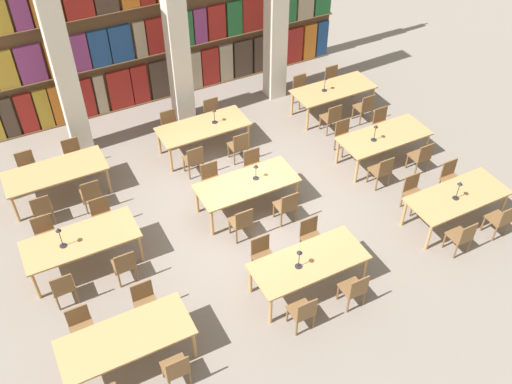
# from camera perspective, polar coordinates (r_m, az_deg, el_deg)

# --- Properties ---
(ground_plane) EXTENTS (40.00, 40.00, 0.00)m
(ground_plane) POSITION_cam_1_polar(r_m,az_deg,el_deg) (12.89, -0.50, -1.62)
(ground_plane) COLOR gray
(bookshelf_bank) EXTENTS (10.85, 0.35, 5.50)m
(bookshelf_bank) POSITION_cam_1_polar(r_m,az_deg,el_deg) (15.60, -9.93, 17.94)
(bookshelf_bank) COLOR brown
(bookshelf_bank) RESTS_ON ground_plane
(pillar_left) EXTENTS (0.49, 0.49, 6.00)m
(pillar_left) POSITION_cam_1_polar(r_m,az_deg,el_deg) (13.72, -19.36, 14.18)
(pillar_left) COLOR silver
(pillar_left) RESTS_ON ground_plane
(pillar_center) EXTENTS (0.49, 0.49, 6.00)m
(pillar_center) POSITION_cam_1_polar(r_m,az_deg,el_deg) (14.28, -8.18, 17.17)
(pillar_center) COLOR silver
(pillar_center) RESTS_ON ground_plane
(reading_table_0) EXTENTS (2.23, 0.96, 0.76)m
(reading_table_0) POSITION_cam_1_polar(r_m,az_deg,el_deg) (10.06, -12.88, -14.17)
(reading_table_0) COLOR tan
(reading_table_0) RESTS_ON ground_plane
(chair_1) EXTENTS (0.42, 0.40, 0.86)m
(chair_1) POSITION_cam_1_polar(r_m,az_deg,el_deg) (10.68, -17.05, -12.75)
(chair_1) COLOR brown
(chair_1) RESTS_ON ground_plane
(chair_2) EXTENTS (0.42, 0.40, 0.86)m
(chair_2) POSITION_cam_1_polar(r_m,az_deg,el_deg) (9.88, -7.97, -17.11)
(chair_2) COLOR brown
(chair_2) RESTS_ON ground_plane
(chair_3) EXTENTS (0.42, 0.40, 0.86)m
(chair_3) POSITION_cam_1_polar(r_m,az_deg,el_deg) (10.74, -11.01, -10.72)
(chair_3) COLOR brown
(chair_3) RESTS_ON ground_plane
(reading_table_1) EXTENTS (2.23, 0.96, 0.76)m
(reading_table_1) POSITION_cam_1_polar(r_m,az_deg,el_deg) (10.88, 5.30, -7.12)
(reading_table_1) COLOR tan
(reading_table_1) RESTS_ON ground_plane
(chair_4) EXTENTS (0.42, 0.40, 0.86)m
(chair_4) POSITION_cam_1_polar(r_m,az_deg,el_deg) (10.46, 4.72, -11.84)
(chair_4) COLOR brown
(chair_4) RESTS_ON ground_plane
(chair_5) EXTENTS (0.42, 0.40, 0.86)m
(chair_5) POSITION_cam_1_polar(r_m,az_deg,el_deg) (11.28, 0.69, -6.30)
(chair_5) COLOR brown
(chair_5) RESTS_ON ground_plane
(chair_6) EXTENTS (0.42, 0.40, 0.86)m
(chair_6) POSITION_cam_1_polar(r_m,az_deg,el_deg) (10.89, 9.81, -9.53)
(chair_6) COLOR brown
(chair_6) RESTS_ON ground_plane
(chair_7) EXTENTS (0.42, 0.40, 0.86)m
(chair_7) POSITION_cam_1_polar(r_m,az_deg,el_deg) (11.68, 5.53, -4.40)
(chair_7) COLOR brown
(chair_7) RESTS_ON ground_plane
(desk_lamp_0) EXTENTS (0.14, 0.14, 0.44)m
(desk_lamp_0) POSITION_cam_1_polar(r_m,az_deg,el_deg) (10.50, 4.35, -6.38)
(desk_lamp_0) COLOR #232328
(desk_lamp_0) RESTS_ON reading_table_1
(reading_table_2) EXTENTS (2.23, 0.96, 0.76)m
(reading_table_2) POSITION_cam_1_polar(r_m,az_deg,el_deg) (12.86, 19.50, -0.55)
(reading_table_2) COLOR tan
(reading_table_2) RESTS_ON ground_plane
(chair_8) EXTENTS (0.42, 0.40, 0.86)m
(chair_8) POSITION_cam_1_polar(r_m,az_deg,el_deg) (12.36, 19.88, -4.19)
(chair_8) COLOR brown
(chair_8) RESTS_ON ground_plane
(chair_9) EXTENTS (0.42, 0.40, 0.86)m
(chair_9) POSITION_cam_1_polar(r_m,az_deg,el_deg) (13.08, 15.45, 0.02)
(chair_9) COLOR brown
(chair_9) RESTS_ON ground_plane
(chair_10) EXTENTS (0.42, 0.40, 0.86)m
(chair_10) POSITION_cam_1_polar(r_m,az_deg,el_deg) (13.03, 23.28, -2.51)
(chair_10) COLOR brown
(chair_10) RESTS_ON ground_plane
(chair_11) EXTENTS (0.42, 0.40, 0.86)m
(chair_11) POSITION_cam_1_polar(r_m,az_deg,el_deg) (13.71, 18.88, 1.40)
(chair_11) COLOR brown
(chair_11) RESTS_ON ground_plane
(desk_lamp_1) EXTENTS (0.14, 0.14, 0.46)m
(desk_lamp_1) POSITION_cam_1_polar(r_m,az_deg,el_deg) (12.53, 19.64, 0.44)
(desk_lamp_1) COLOR #232328
(desk_lamp_1) RESTS_ON reading_table_2
(reading_table_3) EXTENTS (2.23, 0.96, 0.76)m
(reading_table_3) POSITION_cam_1_polar(r_m,az_deg,el_deg) (11.73, -17.10, -4.75)
(reading_table_3) COLOR tan
(reading_table_3) RESTS_ON ground_plane
(chair_12) EXTENTS (0.42, 0.40, 0.86)m
(chair_12) POSITION_cam_1_polar(r_m,az_deg,el_deg) (11.35, -18.73, -8.98)
(chair_12) COLOR brown
(chair_12) RESTS_ON ground_plane
(chair_13) EXTENTS (0.42, 0.40, 0.86)m
(chair_13) POSITION_cam_1_polar(r_m,az_deg,el_deg) (12.43, -20.32, -3.99)
(chair_13) COLOR brown
(chair_13) RESTS_ON ground_plane
(chair_14) EXTENTS (0.42, 0.40, 0.86)m
(chair_14) POSITION_cam_1_polar(r_m,az_deg,el_deg) (11.40, -13.00, -7.08)
(chair_14) COLOR brown
(chair_14) RESTS_ON ground_plane
(chair_15) EXTENTS (0.42, 0.40, 0.86)m
(chair_15) POSITION_cam_1_polar(r_m,az_deg,el_deg) (12.48, -15.12, -2.29)
(chair_15) COLOR brown
(chair_15) RESTS_ON ground_plane
(desk_lamp_2) EXTENTS (0.14, 0.14, 0.48)m
(desk_lamp_2) POSITION_cam_1_polar(r_m,az_deg,el_deg) (11.42, -19.06, -4.02)
(desk_lamp_2) COLOR #232328
(desk_lamp_2) RESTS_ON reading_table_3
(reading_table_4) EXTENTS (2.23, 0.96, 0.76)m
(reading_table_4) POSITION_cam_1_polar(r_m,az_deg,el_deg) (12.43, -0.91, 0.70)
(reading_table_4) COLOR tan
(reading_table_4) RESTS_ON ground_plane
(chair_16) EXTENTS (0.42, 0.40, 0.86)m
(chair_16) POSITION_cam_1_polar(r_m,az_deg,el_deg) (11.92, -1.43, -3.01)
(chair_16) COLOR brown
(chair_16) RESTS_ON ground_plane
(chair_17) EXTENTS (0.42, 0.40, 0.86)m
(chair_17) POSITION_cam_1_polar(r_m,az_deg,el_deg) (12.95, -4.45, 1.25)
(chair_17) COLOR brown
(chair_17) RESTS_ON ground_plane
(chair_18) EXTENTS (0.42, 0.40, 0.86)m
(chair_18) POSITION_cam_1_polar(r_m,az_deg,el_deg) (12.29, 3.07, -1.37)
(chair_18) COLOR brown
(chair_18) RESTS_ON ground_plane
(chair_19) EXTENTS (0.42, 0.40, 0.86)m
(chair_19) POSITION_cam_1_polar(r_m,az_deg,el_deg) (13.30, -0.21, 2.64)
(chair_19) COLOR brown
(chair_19) RESTS_ON ground_plane
(desk_lamp_3) EXTENTS (0.14, 0.14, 0.39)m
(desk_lamp_3) POSITION_cam_1_polar(r_m,az_deg,el_deg) (12.32, -0.01, 2.29)
(desk_lamp_3) COLOR #232328
(desk_lamp_3) RESTS_ON reading_table_4
(reading_table_5) EXTENTS (2.23, 0.96, 0.76)m
(reading_table_5) POSITION_cam_1_polar(r_m,az_deg,el_deg) (14.12, 12.69, 5.30)
(reading_table_5) COLOR tan
(reading_table_5) RESTS_ON ground_plane
(chair_20) EXTENTS (0.42, 0.40, 0.86)m
(chair_20) POSITION_cam_1_polar(r_m,az_deg,el_deg) (13.48, 12.45, 2.12)
(chair_20) COLOR brown
(chair_20) RESTS_ON ground_plane
(chair_21) EXTENTS (0.42, 0.40, 0.86)m
(chair_21) POSITION_cam_1_polar(r_m,az_deg,el_deg) (14.41, 8.81, 5.60)
(chair_21) COLOR brown
(chair_21) RESTS_ON ground_plane
(chair_22) EXTENTS (0.42, 0.40, 0.86)m
(chair_22) POSITION_cam_1_polar(r_m,az_deg,el_deg) (14.14, 16.18, 3.46)
(chair_22) COLOR brown
(chair_22) RESTS_ON ground_plane
(chair_23) EXTENTS (0.42, 0.40, 0.86)m
(chair_23) POSITION_cam_1_polar(r_m,az_deg,el_deg) (15.02, 12.48, 6.73)
(chair_23) COLOR brown
(chair_23) RESTS_ON ground_plane
(desk_lamp_4) EXTENTS (0.14, 0.14, 0.44)m
(desk_lamp_4) POSITION_cam_1_polar(r_m,az_deg,el_deg) (13.70, 11.85, 6.09)
(desk_lamp_4) COLOR #232328
(desk_lamp_4) RESTS_ON reading_table_5
(reading_table_6) EXTENTS (2.23, 0.96, 0.76)m
(reading_table_6) POSITION_cam_1_polar(r_m,az_deg,el_deg) (13.52, -19.42, 1.82)
(reading_table_6) COLOR tan
(reading_table_6) RESTS_ON ground_plane
(chair_24) EXTENTS (0.42, 0.40, 0.86)m
(chair_24) POSITION_cam_1_polar(r_m,az_deg,el_deg) (13.05, -20.64, -1.54)
(chair_24) COLOR brown
(chair_24) RESTS_ON ground_plane
(chair_25) EXTENTS (0.42, 0.40, 0.86)m
(chair_25) POSITION_cam_1_polar(r_m,az_deg,el_deg) (14.25, -21.86, 2.24)
(chair_25) COLOR brown
(chair_25) RESTS_ON ground_plane
(chair_26) EXTENTS (0.42, 0.40, 0.86)m
(chair_26) POSITION_cam_1_polar(r_m,az_deg,el_deg) (13.09, -16.20, -0.10)
(chair_26) COLOR brown
(chair_26) RESTS_ON ground_plane
(chair_27) EXTENTS (0.42, 0.40, 0.86)m
(chair_27) POSITION_cam_1_polar(r_m,az_deg,el_deg) (14.30, -17.79, 3.55)
(chair_27) COLOR brown
(chair_27) RESTS_ON ground_plane
(reading_table_7) EXTENTS (2.23, 0.96, 0.76)m
(reading_table_7) POSITION_cam_1_polar(r_m,az_deg,el_deg) (14.17, -5.31, 6.36)
(reading_table_7) COLOR tan
(reading_table_7) RESTS_ON ground_plane
(chair_28) EXTENTS (0.42, 0.40, 0.86)m
(chair_28) POSITION_cam_1_polar(r_m,az_deg,el_deg) (13.56, -6.23, 3.26)
(chair_28) COLOR brown
(chair_28) RESTS_ON ground_plane
(chair_29) EXTENTS (0.42, 0.40, 0.86)m
(chair_29) POSITION_cam_1_polar(r_m,az_deg,el_deg) (14.73, -8.55, 6.54)
(chair_29) COLOR brown
(chair_29) RESTS_ON ground_plane
(chair_30) EXTENTS (0.42, 0.40, 0.86)m
(chair_30) POSITION_cam_1_polar(r_m,az_deg,el_deg) (13.92, -1.73, 4.68)
(chair_30) COLOR brown
(chair_30) RESTS_ON ground_plane
(chair_31) EXTENTS (0.42, 0.40, 0.86)m
(chair_31) POSITION_cam_1_polar(r_m,az_deg,el_deg) (15.06, -4.32, 7.79)
(chair_31) COLOR brown
(chair_31) RESTS_ON ground_plane
(desk_lamp_5) EXTENTS (0.14, 0.14, 0.41)m
(desk_lamp_5) POSITION_cam_1_polar(r_m,az_deg,el_deg) (14.06, -4.21, 7.85)
(desk_lamp_5) COLOR #232328
(desk_lamp_5) RESTS_ON reading_table_7
(reading_table_8) EXTENTS (2.23, 0.96, 0.76)m
(reading_table_8) POSITION_cam_1_polar(r_m,az_deg,el_deg) (15.69, 7.75, 9.99)
(reading_table_8) COLOR tan
(reading_table_8) RESTS_ON ground_plane
(chair_32) EXTENTS (0.42, 0.40, 0.86)m
(chair_32) POSITION_cam_1_polar(r_m,az_deg,el_deg) (15.02, 7.57, 7.41)
(chair_32) COLOR brown
(chair_32) RESTS_ON ground_plane
(chair_33) EXTENTS (0.42, 0.40, 0.86)m
(chair_33) POSITION_cam_1_polar(r_m,az_deg,el_deg) (16.08, 4.54, 10.19)
(chair_33) COLOR brown
(chair_33) RESTS_ON ground_plane
(chair_34) EXTENTS (0.42, 0.40, 0.86)m
(chair_34) POSITION_cam_1_polar(r_m,az_deg,el_deg) (15.56, 10.82, 8.35)
(chair_34) COLOR brown
(chair_34) RESTS_ON ground_plane
(chair_35) EXTENTS (0.42, 0.40, 0.86)m
(chair_35) POSITION_cam_1_polar(r_m,az_deg,el_deg) (16.59, 7.70, 11.00)
(chair_35) COLOR brown
(chair_35) RESTS_ON ground_plane
(desk_lamp_6) EXTENTS (0.14, 0.14, 0.42)m
(desk_lamp_6) POSITION_cam_1_polar(r_m,az_deg,el_deg) (15.38, 6.92, 10.92)
(desk_lamp_6) COLOR #232328
(desk_lamp_6) RESTS_ON reading_table_8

